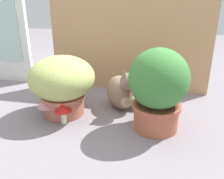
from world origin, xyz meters
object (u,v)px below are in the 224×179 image
grass_planter (62,82)px  mushroom_ornament_pink (48,102)px  cat (122,91)px  mushroom_ornament_red (63,109)px  leafy_planter (158,88)px

grass_planter → mushroom_ornament_pink: (-0.07, -0.08, -0.11)m
cat → mushroom_ornament_pink: (-0.43, -0.22, -0.02)m
mushroom_ornament_red → mushroom_ornament_pink: 0.13m
mushroom_ornament_pink → cat: bearing=27.0°
cat → grass_planter: bearing=-158.2°
grass_planter → mushroom_ornament_pink: size_ratio=2.78×
grass_planter → cat: grass_planter is taller
leafy_planter → cat: bearing=138.0°
grass_planter → mushroom_ornament_red: bearing=-70.1°
cat → mushroom_ornament_red: size_ratio=2.77×
leafy_planter → cat: (-0.24, 0.21, -0.13)m
grass_planter → mushroom_ornament_pink: grass_planter is taller
cat → leafy_planter: bearing=-42.0°
grass_planter → leafy_planter: 0.60m
leafy_planter → mushroom_ornament_red: size_ratio=3.55×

